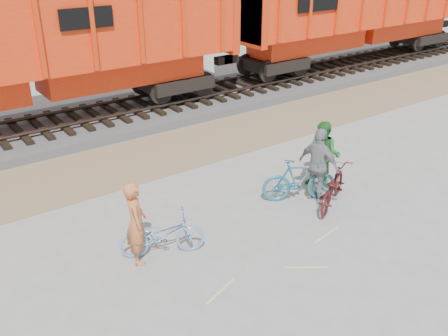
% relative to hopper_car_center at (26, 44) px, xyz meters
% --- Properties ---
extents(ground, '(120.00, 120.00, 0.00)m').
position_rel_hopper_car_center_xyz_m(ground, '(1.29, -9.00, -3.01)').
color(ground, '#9E9E99').
rests_on(ground, ground).
extents(gravel_strip, '(120.00, 3.00, 0.02)m').
position_rel_hopper_car_center_xyz_m(gravel_strip, '(1.29, -3.50, -3.00)').
color(gravel_strip, '#9F8262').
rests_on(gravel_strip, ground).
extents(ballast_bed, '(120.00, 4.00, 0.30)m').
position_rel_hopper_car_center_xyz_m(ballast_bed, '(1.29, 0.00, -2.86)').
color(ballast_bed, slate).
rests_on(ballast_bed, ground).
extents(track, '(120.00, 2.60, 0.24)m').
position_rel_hopper_car_center_xyz_m(track, '(1.29, 0.00, -2.53)').
color(track, black).
rests_on(track, ballast_bed).
extents(hopper_car_center, '(14.00, 3.13, 4.65)m').
position_rel_hopper_car_center_xyz_m(hopper_car_center, '(0.00, 0.00, 0.00)').
color(hopper_car_center, black).
rests_on(hopper_car_center, track).
extents(hopper_car_right, '(14.00, 3.13, 4.65)m').
position_rel_hopper_car_center_xyz_m(hopper_car_right, '(15.00, 0.00, 0.00)').
color(hopper_car_right, black).
rests_on(hopper_car_right, track).
extents(bicycle_blue, '(1.85, 1.24, 0.92)m').
position_rel_hopper_car_center_xyz_m(bicycle_blue, '(0.01, -8.12, -2.55)').
color(bicycle_blue, '#7EA2D6').
rests_on(bicycle_blue, ground).
extents(bicycle_teal, '(1.87, 1.37, 1.11)m').
position_rel_hopper_car_center_xyz_m(bicycle_teal, '(3.89, -8.06, -2.45)').
color(bicycle_teal, teal).
rests_on(bicycle_teal, ground).
extents(bicycle_maroon, '(1.99, 1.51, 1.00)m').
position_rel_hopper_car_center_xyz_m(bicycle_maroon, '(4.37, -8.70, -2.51)').
color(bicycle_maroon, '#4C1315').
rests_on(bicycle_maroon, ground).
extents(person_solo, '(0.61, 0.75, 1.77)m').
position_rel_hopper_car_center_xyz_m(person_solo, '(-0.49, -8.02, -2.12)').
color(person_solo, '#C76A39').
rests_on(person_solo, ground).
extents(person_man, '(1.03, 1.09, 1.78)m').
position_rel_hopper_car_center_xyz_m(person_man, '(4.89, -7.86, -2.12)').
color(person_man, '#237129').
rests_on(person_man, ground).
extents(person_woman, '(0.67, 1.18, 1.89)m').
position_rel_hopper_car_center_xyz_m(person_woman, '(4.27, -8.30, -2.06)').
color(person_woman, gray).
rests_on(person_woman, ground).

